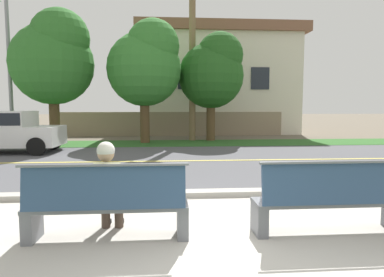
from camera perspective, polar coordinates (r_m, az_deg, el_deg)
The scene contains 16 objects.
ground_plane at distance 11.91m, azimuth -0.89°, elevation -2.72°, with size 140.00×140.00×0.00m, color #665B4C.
sidewalk_pavement at distance 4.55m, azimuth 5.04°, elevation -16.23°, with size 44.00×3.60×0.01m, color #B7B2A8.
curb_edge at distance 6.37m, azimuth 2.17°, elevation -9.39°, with size 44.00×0.30×0.11m, color #ADA89E.
street_asphalt at distance 10.43m, azimuth -0.40°, elevation -3.86°, with size 52.00×8.00×0.01m, color #515156.
road_centre_line at distance 10.43m, azimuth -0.40°, elevation -3.83°, with size 48.00×0.14×0.01m, color #E0CC4C.
far_verge_grass at distance 15.55m, azimuth -1.69°, elevation -0.79°, with size 48.00×2.80×0.02m, color #2D6026.
bench_left at distance 4.36m, azimuth -14.34°, elevation -10.97°, with size 2.03×0.48×1.01m.
bench_right at distance 4.80m, azimuth 22.81°, elevation -9.71°, with size 2.03×0.48×1.01m.
seated_person_olive at distance 4.47m, azimuth -14.20°, elevation -7.75°, with size 0.52×0.68×1.25m.
car_white_far at distance 14.10m, azimuth -30.05°, elevation 1.30°, with size 4.30×1.86×1.54m.
streetlamp at distance 16.84m, azimuth -28.62°, elevation 13.03°, with size 0.24×2.10×7.20m.
shade_tree_far_left at distance 16.16m, azimuth -22.51°, elevation 12.65°, with size 3.58×3.58×5.91m.
shade_tree_left at distance 15.87m, azimuth -7.82°, elevation 12.59°, with size 3.44×3.44×5.68m.
shade_tree_centre at distance 16.81m, azimuth 3.65°, elevation 11.46°, with size 3.23×3.23×5.34m.
garden_wall at distance 19.65m, azimuth -3.36°, elevation 2.52°, with size 13.00×0.36×1.40m, color gray.
house_across_street at distance 23.13m, azimuth 4.12°, elevation 9.69°, with size 10.40×6.91×6.75m.
Camera 1 is at (-0.70, -3.77, 1.68)m, focal length 31.14 mm.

